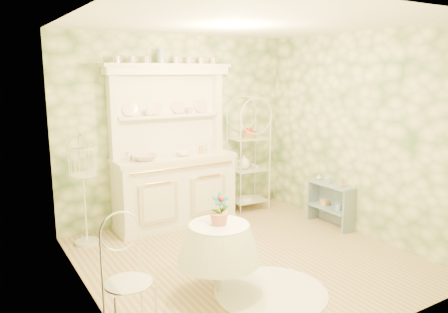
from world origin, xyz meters
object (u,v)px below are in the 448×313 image
kitchen_dresser (174,146)px  birdcage_stand (84,192)px  round_table (219,261)px  floor_basket (234,249)px  bakers_rack (248,152)px  side_shelf (331,206)px  cafe_chair (129,284)px

kitchen_dresser → birdcage_stand: size_ratio=1.67×
round_table → floor_basket: round_table is taller
bakers_rack → round_table: bakers_rack is taller
side_shelf → round_table: size_ratio=1.03×
round_table → floor_basket: bearing=46.7°
bakers_rack → cafe_chair: bearing=-137.8°
bakers_rack → floor_basket: bakers_rack is taller
round_table → cafe_chair: 1.02m
round_table → cafe_chair: bearing=-168.7°
kitchen_dresser → side_shelf: 2.39m
kitchen_dresser → bakers_rack: (1.30, 0.04, -0.21)m
bakers_rack → side_shelf: 1.52m
floor_basket → bakers_rack: bearing=50.8°
side_shelf → cafe_chair: cafe_chair is taller
floor_basket → side_shelf: bearing=7.4°
cafe_chair → birdcage_stand: birdcage_stand is taller
side_shelf → floor_basket: 1.82m
kitchen_dresser → side_shelf: bearing=-32.7°
kitchen_dresser → bakers_rack: bearing=1.9°
cafe_chair → birdcage_stand: bearing=84.9°
round_table → cafe_chair: (-1.00, -0.20, 0.11)m
side_shelf → kitchen_dresser: bearing=145.4°
birdcage_stand → floor_basket: 2.03m
cafe_chair → floor_basket: (1.57, 0.80, -0.33)m
bakers_rack → round_table: bearing=-127.8°
bakers_rack → floor_basket: 2.09m
round_table → floor_basket: 0.86m
side_shelf → birdcage_stand: bearing=158.5°
kitchen_dresser → round_table: kitchen_dresser is taller
round_table → floor_basket: size_ratio=1.94×
side_shelf → birdcage_stand: 3.39m
side_shelf → bakers_rack: bearing=113.0°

